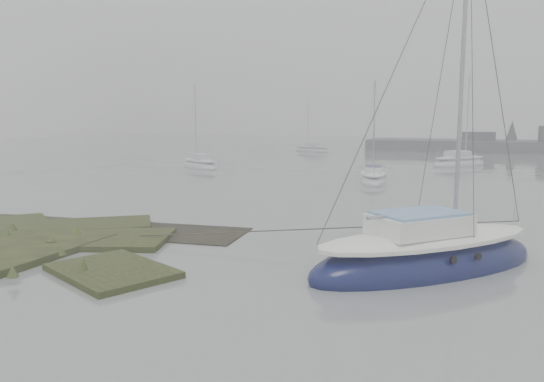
% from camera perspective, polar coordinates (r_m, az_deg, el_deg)
% --- Properties ---
extents(ground, '(160.00, 160.00, 0.00)m').
position_cam_1_polar(ground, '(43.53, 7.99, 2.14)').
color(ground, gray).
rests_on(ground, ground).
extents(sailboat_main, '(7.16, 7.35, 10.91)m').
position_cam_1_polar(sailboat_main, '(15.83, 16.28, -6.93)').
color(sailboat_main, '#0E123B').
rests_on(sailboat_main, ground).
extents(sailboat_white, '(2.77, 5.45, 7.35)m').
position_cam_1_polar(sailboat_white, '(36.20, 10.80, 1.29)').
color(sailboat_white, silver).
rests_on(sailboat_white, ground).
extents(sailboat_far_a, '(5.56, 4.77, 7.85)m').
position_cam_1_polar(sailboat_far_a, '(46.41, -7.76, 2.80)').
color(sailboat_far_a, silver).
rests_on(sailboat_far_a, ground).
extents(sailboat_far_b, '(5.52, 6.11, 8.78)m').
position_cam_1_polar(sailboat_far_b, '(50.80, 19.47, 2.89)').
color(sailboat_far_b, silver).
rests_on(sailboat_far_b, ground).
extents(sailboat_far_c, '(5.64, 3.63, 7.57)m').
position_cam_1_polar(sailboat_far_c, '(68.07, 4.31, 4.44)').
color(sailboat_far_c, '#A9B0B4').
rests_on(sailboat_far_c, ground).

